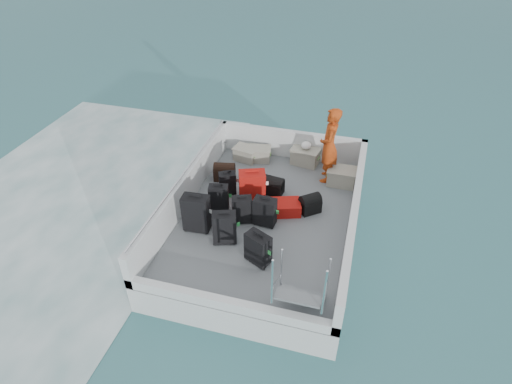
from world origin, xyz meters
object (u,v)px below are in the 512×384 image
(suitcase_6, at_px, (258,249))
(crate_0, at_px, (246,154))
(crate_2, at_px, (305,157))
(suitcase_5, at_px, (252,188))
(suitcase_3, at_px, (225,228))
(suitcase_7, at_px, (265,212))
(suitcase_2, at_px, (228,184))
(crate_1, at_px, (259,155))
(passenger, at_px, (329,146))
(crate_3, at_px, (341,177))
(suitcase_0, at_px, (196,213))
(suitcase_1, at_px, (219,198))
(suitcase_4, at_px, (242,210))
(suitcase_8, at_px, (284,207))

(suitcase_6, xyz_separation_m, crate_0, (-1.21, 3.26, -0.15))
(suitcase_6, relative_size, crate_2, 0.99)
(suitcase_5, distance_m, crate_2, 2.00)
(suitcase_3, xyz_separation_m, crate_2, (0.96, 3.15, -0.15))
(suitcase_3, height_order, suitcase_7, suitcase_3)
(suitcase_3, xyz_separation_m, suitcase_7, (0.59, 0.70, -0.03))
(suitcase_2, relative_size, suitcase_3, 0.78)
(crate_1, relative_size, passenger, 0.30)
(suitcase_7, xyz_separation_m, crate_3, (1.30, 1.81, -0.12))
(suitcase_0, xyz_separation_m, suitcase_1, (0.21, 0.70, -0.09))
(crate_3, bearing_deg, suitcase_3, -127.12)
(suitcase_4, bearing_deg, suitcase_3, -123.10)
(suitcase_0, distance_m, suitcase_6, 1.48)
(suitcase_1, bearing_deg, crate_3, 21.31)
(crate_1, bearing_deg, suitcase_3, -87.21)
(suitcase_4, distance_m, suitcase_5, 0.68)
(suitcase_4, xyz_separation_m, crate_3, (1.76, 1.85, -0.11))
(suitcase_5, xyz_separation_m, crate_2, (0.81, 1.82, -0.18))
(suitcase_6, bearing_deg, passenger, 101.41)
(suitcase_5, bearing_deg, suitcase_1, -163.32)
(crate_2, distance_m, crate_3, 1.14)
(crate_1, distance_m, crate_3, 2.10)
(suitcase_7, distance_m, crate_1, 2.41)
(suitcase_0, bearing_deg, crate_0, 82.97)
(suitcase_8, relative_size, crate_1, 1.25)
(suitcase_6, relative_size, suitcase_7, 1.02)
(passenger, bearing_deg, suitcase_6, -18.17)
(suitcase_2, relative_size, crate_0, 1.00)
(suitcase_1, height_order, suitcase_4, suitcase_1)
(suitcase_4, bearing_deg, suitcase_8, 12.64)
(crate_1, distance_m, crate_2, 1.12)
(suitcase_5, bearing_deg, suitcase_4, -111.35)
(suitcase_3, relative_size, suitcase_6, 1.08)
(suitcase_4, height_order, suitcase_7, suitcase_7)
(suitcase_6, xyz_separation_m, suitcase_7, (-0.15, 1.04, -0.00))
(suitcase_1, bearing_deg, crate_2, 44.97)
(suitcase_2, bearing_deg, crate_0, 66.39)
(suitcase_7, bearing_deg, suitcase_5, 129.20)
(suitcase_6, height_order, crate_0, suitcase_6)
(suitcase_2, relative_size, suitcase_6, 0.85)
(suitcase_0, height_order, crate_0, suitcase_0)
(crate_0, relative_size, crate_2, 0.83)
(suitcase_0, relative_size, passenger, 0.45)
(suitcase_0, relative_size, crate_1, 1.50)
(crate_3, height_order, passenger, passenger)
(suitcase_8, bearing_deg, suitcase_3, 123.66)
(suitcase_4, height_order, crate_2, suitcase_4)
(suitcase_0, distance_m, suitcase_4, 0.91)
(suitcase_2, bearing_deg, suitcase_4, -79.06)
(suitcase_1, distance_m, suitcase_2, 0.59)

